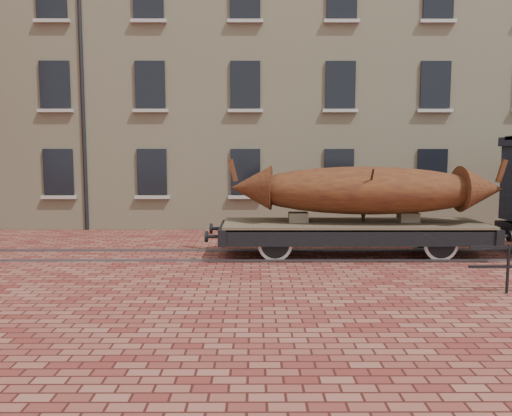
{
  "coord_description": "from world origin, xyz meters",
  "views": [
    {
      "loc": [
        -2.16,
        -13.74,
        2.8
      ],
      "look_at": [
        -2.12,
        0.5,
        1.3
      ],
      "focal_mm": 35.0,
      "sensor_mm": 36.0,
      "label": 1
    }
  ],
  "objects": [
    {
      "name": "iron_boat",
      "position": [
        0.86,
        0.0,
        1.85
      ],
      "size": [
        7.53,
        2.64,
        1.76
      ],
      "color": "brown",
      "rests_on": "flatcar_wagon"
    },
    {
      "name": "ground",
      "position": [
        0.0,
        0.0,
        0.0
      ],
      "size": [
        90.0,
        90.0,
        0.0
      ],
      "primitive_type": "plane",
      "color": "maroon"
    },
    {
      "name": "flatcar_wagon",
      "position": [
        0.59,
        -0.0,
        0.76
      ],
      "size": [
        8.12,
        2.2,
        1.23
      ],
      "color": "brown",
      "rests_on": "ground"
    },
    {
      "name": "warehouse_cream",
      "position": [
        3.0,
        9.99,
        7.0
      ],
      "size": [
        40.0,
        10.19,
        14.0
      ],
      "color": "#CABB8F",
      "rests_on": "ground"
    },
    {
      "name": "rail_track",
      "position": [
        0.0,
        0.0,
        0.03
      ],
      "size": [
        30.0,
        1.52,
        0.06
      ],
      "color": "#59595E",
      "rests_on": "ground"
    }
  ]
}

